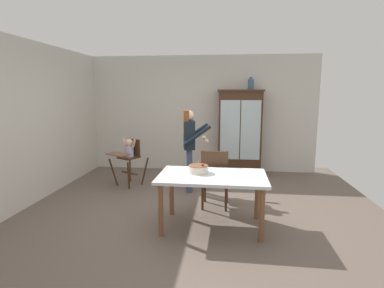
{
  "coord_description": "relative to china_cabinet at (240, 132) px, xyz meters",
  "views": [
    {
      "loc": [
        0.6,
        -4.54,
        1.84
      ],
      "look_at": [
        -0.0,
        0.7,
        0.95
      ],
      "focal_mm": 28.36,
      "sensor_mm": 36.0,
      "label": 1
    }
  ],
  "objects": [
    {
      "name": "ground_plane",
      "position": [
        -0.9,
        -2.37,
        -0.96
      ],
      "size": [
        6.24,
        6.24,
        0.0
      ],
      "primitive_type": "plane",
      "color": "#66564C"
    },
    {
      "name": "wall_back",
      "position": [
        -0.9,
        0.26,
        0.39
      ],
      "size": [
        5.32,
        0.06,
        2.7
      ],
      "primitive_type": "cube",
      "color": "beige",
      "rests_on": "ground_plane"
    },
    {
      "name": "wall_left",
      "position": [
        -3.53,
        -2.37,
        0.39
      ],
      "size": [
        0.06,
        5.32,
        2.7
      ],
      "primitive_type": "cube",
      "color": "beige",
      "rests_on": "ground_plane"
    },
    {
      "name": "china_cabinet",
      "position": [
        0.0,
        0.0,
        0.0
      ],
      "size": [
        1.01,
        0.48,
        1.91
      ],
      "color": "#422819",
      "rests_on": "ground_plane"
    },
    {
      "name": "ceramic_vase",
      "position": [
        0.22,
        0.0,
        1.07
      ],
      "size": [
        0.13,
        0.13,
        0.27
      ],
      "color": "#3D567F",
      "rests_on": "china_cabinet"
    },
    {
      "name": "high_chair_with_toddler",
      "position": [
        -2.22,
        -1.18,
        -0.31
      ],
      "size": [
        0.78,
        0.84,
        0.95
      ],
      "rotation": [
        0.0,
        0.0,
        -0.52
      ],
      "color": "#422819",
      "rests_on": "ground_plane"
    },
    {
      "name": "adult_person",
      "position": [
        -0.98,
        -1.41,
        0.0
      ],
      "size": [
        0.57,
        0.55,
        1.53
      ],
      "rotation": [
        0.0,
        0.0,
        1.75
      ],
      "color": "#3D4C6B",
      "rests_on": "ground_plane"
    },
    {
      "name": "dining_table",
      "position": [
        -0.48,
        -2.92,
        -0.32
      ],
      "size": [
        1.48,
        0.92,
        0.74
      ],
      "color": "silver",
      "rests_on": "ground_plane"
    },
    {
      "name": "birthday_cake",
      "position": [
        -0.68,
        -2.82,
        -0.17
      ],
      "size": [
        0.28,
        0.28,
        0.19
      ],
      "color": "beige",
      "rests_on": "dining_table"
    },
    {
      "name": "dining_chair_far_side",
      "position": [
        -0.47,
        -2.25,
        -0.41
      ],
      "size": [
        0.45,
        0.45,
        0.96
      ],
      "rotation": [
        0.0,
        0.0,
        3.11
      ],
      "color": "#422819",
      "rests_on": "ground_plane"
    }
  ]
}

